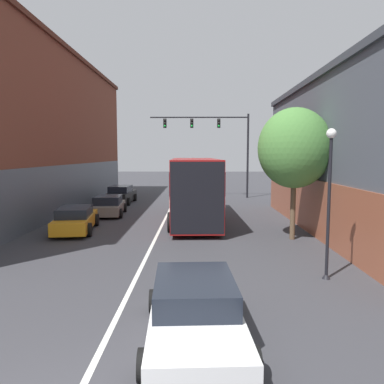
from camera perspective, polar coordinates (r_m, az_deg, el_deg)
lane_center_line at (r=21.29m, az=-4.43°, el=-4.71°), size 0.14×45.03×0.01m
building_left_brick at (r=27.96m, az=-25.32°, el=8.67°), size 7.84×29.46×10.88m
building_right_storefront at (r=20.46m, az=27.25°, el=5.33°), size 7.36×19.33×7.65m
bus at (r=21.58m, az=0.36°, el=0.85°), size 3.08×10.12×3.61m
hatchback_foreground at (r=8.25m, az=0.45°, el=-17.63°), size 2.29×4.62×1.24m
parked_car_left_near at (r=19.69m, az=-17.33°, el=-4.01°), size 2.34×4.55×1.26m
parked_car_left_mid at (r=30.16m, az=-10.75°, el=-0.42°), size 1.98×4.45×1.41m
parked_car_left_far at (r=24.42m, az=-12.63°, el=-2.08°), size 2.26×4.05×1.25m
traffic_signal_gantry at (r=33.44m, az=3.79°, el=8.56°), size 8.72×0.36×7.41m
street_lamp at (r=12.15m, az=20.17°, el=-0.51°), size 0.30×0.30×4.64m
street_tree_near at (r=17.43m, az=15.35°, el=6.43°), size 3.27×2.94×5.94m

